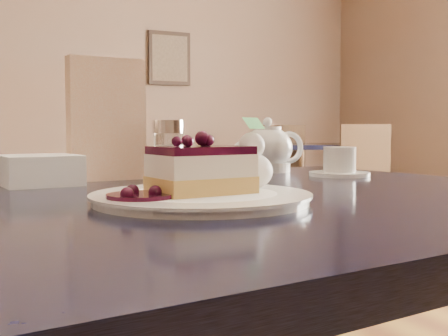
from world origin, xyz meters
name	(u,v)px	position (x,y,z in m)	size (l,w,h in m)	color
main_table	(183,257)	(0.07, 0.14, 0.69)	(1.33, 0.97, 0.78)	black
dessert_plate	(201,198)	(0.07, 0.09, 0.78)	(0.28, 0.28, 0.01)	white
cheesecake_slice	(201,170)	(0.07, 0.09, 0.82)	(0.13, 0.10, 0.06)	tan
whipped_cream	(252,171)	(0.16, 0.11, 0.81)	(0.06, 0.06, 0.05)	white
berry_sauce	(140,196)	(-0.01, 0.08, 0.79)	(0.08, 0.08, 0.01)	black
tea_set	(281,152)	(0.43, 0.48, 0.82)	(0.25, 0.28, 0.11)	white
menu_card	(107,120)	(0.04, 0.46, 0.89)	(0.14, 0.03, 0.23)	white
sugar_shaker	(168,148)	(0.16, 0.47, 0.83)	(0.06, 0.06, 0.11)	white
napkin_stack	(39,170)	(-0.09, 0.43, 0.80)	(0.12, 0.12, 0.05)	white
bg_table_far_right	(320,218)	(2.74, 3.59, 0.07)	(1.22, 1.79, 1.19)	black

